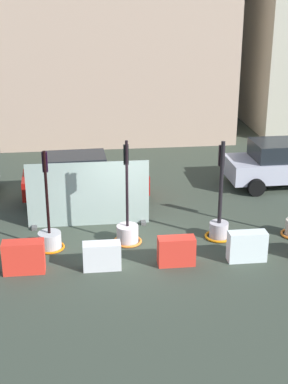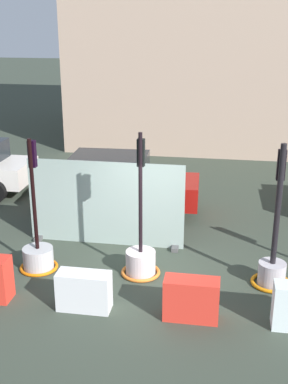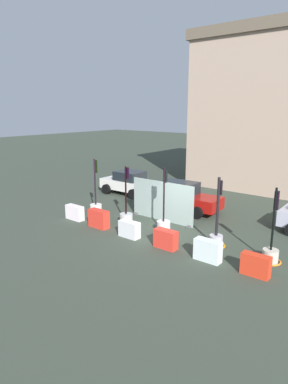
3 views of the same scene
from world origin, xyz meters
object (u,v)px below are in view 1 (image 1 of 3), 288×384
at_px(car_red_compact, 83,178).
at_px(traffic_light_3, 219,221).
at_px(construction_barrier_4, 247,246).
at_px(traffic_light_2, 127,229).
at_px(construction_barrier_2, 102,256).
at_px(construction_barrier_1, 24,257).
at_px(construction_barrier_3, 176,251).
at_px(traffic_light_1, 49,235).
at_px(car_silver_hatchback, 280,164).

bearing_deg(car_red_compact, traffic_light_3, -41.58).
bearing_deg(construction_barrier_4, traffic_light_2, 154.65).
distance_m(construction_barrier_2, construction_barrier_4, 4.08).
bearing_deg(traffic_light_2, traffic_light_3, 0.13).
xyz_separation_m(traffic_light_2, traffic_light_3, (2.81, 0.01, 0.11)).
xyz_separation_m(construction_barrier_1, construction_barrier_3, (4.16, -0.04, -0.04)).
distance_m(traffic_light_1, construction_barrier_4, 5.72).
xyz_separation_m(traffic_light_1, car_silver_hatchback, (8.55, 4.49, 0.44)).
bearing_deg(car_red_compact, traffic_light_2, -70.71).
relative_size(traffic_light_1, traffic_light_2, 0.94).
relative_size(traffic_light_1, car_red_compact, 0.67).
bearing_deg(construction_barrier_2, construction_barrier_1, 178.58).
distance_m(traffic_light_1, traffic_light_2, 2.31).
xyz_separation_m(construction_barrier_1, car_red_compact, (1.67, 5.13, 0.39)).
height_order(traffic_light_2, car_red_compact, traffic_light_2).
bearing_deg(construction_barrier_1, traffic_light_2, 27.09).
height_order(construction_barrier_2, construction_barrier_4, construction_barrier_4).
bearing_deg(construction_barrier_2, construction_barrier_3, 0.30).
relative_size(construction_barrier_3, car_silver_hatchback, 0.25).
height_order(traffic_light_2, car_silver_hatchback, traffic_light_2).
xyz_separation_m(construction_barrier_2, construction_barrier_4, (4.08, 0.02, 0.05)).
height_order(traffic_light_1, construction_barrier_3, traffic_light_1).
distance_m(traffic_light_2, construction_barrier_4, 3.58).
distance_m(car_silver_hatchback, car_red_compact, 7.54).
distance_m(construction_barrier_2, car_red_compact, 5.22).
bearing_deg(traffic_light_1, car_silver_hatchback, 27.72).
bearing_deg(construction_barrier_2, traffic_light_1, 136.08).
xyz_separation_m(traffic_light_1, construction_barrier_2, (1.47, -1.42, -0.03)).
height_order(construction_barrier_2, car_red_compact, car_red_compact).
height_order(construction_barrier_3, construction_barrier_4, construction_barrier_4).
distance_m(traffic_light_2, car_silver_hatchback, 7.62).
distance_m(traffic_light_3, car_red_compact, 5.46).
xyz_separation_m(construction_barrier_1, car_silver_hatchback, (9.17, 5.86, 0.40)).
distance_m(traffic_light_2, car_red_compact, 3.86).
distance_m(construction_barrier_3, car_silver_hatchback, 7.75).
distance_m(traffic_light_3, car_silver_hatchback, 5.54).
bearing_deg(construction_barrier_1, construction_barrier_4, -0.29).
bearing_deg(construction_barrier_4, car_silver_hatchback, 63.03).
bearing_deg(construction_barrier_4, car_red_compact, 131.15).
relative_size(traffic_light_3, car_red_compact, 0.69).
relative_size(construction_barrier_1, car_red_compact, 0.25).
bearing_deg(traffic_light_3, construction_barrier_2, -156.82).
relative_size(traffic_light_3, construction_barrier_1, 2.75).
height_order(traffic_light_2, traffic_light_3, traffic_light_2).
bearing_deg(car_red_compact, traffic_light_1, -105.47).
bearing_deg(construction_barrier_2, car_silver_hatchback, 39.88).
bearing_deg(construction_barrier_3, construction_barrier_4, 0.28).
height_order(construction_barrier_1, construction_barrier_4, construction_barrier_1).
bearing_deg(construction_barrier_4, construction_barrier_2, -179.71).
height_order(traffic_light_3, car_red_compact, traffic_light_3).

